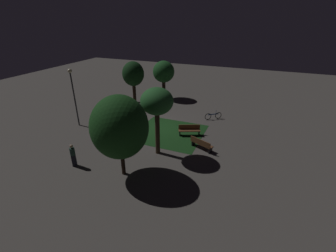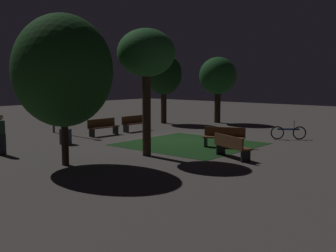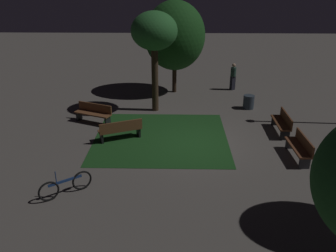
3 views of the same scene
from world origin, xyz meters
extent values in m
plane|color=#56514C|center=(0.00, 0.00, 0.00)|extent=(60.00, 60.00, 0.00)
cube|color=#194219|center=(0.54, 1.44, 0.01)|extent=(5.35, 5.60, 0.01)
cube|color=brown|center=(-1.19, -3.77, 0.45)|extent=(1.81, 0.51, 0.06)
cube|color=brown|center=(-1.19, -3.98, 0.68)|extent=(1.80, 0.09, 0.40)
cube|color=#2D2D33|center=(-1.99, -3.79, 0.21)|extent=(0.09, 0.39, 0.42)
cube|color=#2D2D33|center=(-0.39, -3.76, 0.21)|extent=(0.09, 0.39, 0.42)
cube|color=#512D19|center=(1.19, -3.77, 0.45)|extent=(1.81, 0.52, 0.06)
cube|color=#512D19|center=(1.19, -3.98, 0.68)|extent=(1.80, 0.10, 0.40)
cube|color=black|center=(0.39, -3.76, 0.21)|extent=(0.09, 0.39, 0.42)
cube|color=black|center=(1.99, -3.79, 0.21)|extent=(0.09, 0.39, 0.42)
cube|color=brown|center=(0.33, 3.14, 0.45)|extent=(1.16, 1.84, 0.06)
cube|color=brown|center=(0.14, 3.06, 0.68)|extent=(0.77, 1.68, 0.40)
cube|color=black|center=(0.01, 3.88, 0.21)|extent=(0.38, 0.23, 0.42)
cube|color=black|center=(0.65, 2.41, 0.21)|extent=(0.38, 0.23, 0.42)
cube|color=brown|center=(2.11, 4.69, 0.45)|extent=(1.15, 1.84, 0.06)
cube|color=brown|center=(2.31, 4.60, 0.68)|extent=(0.76, 1.68, 0.40)
cube|color=black|center=(1.80, 3.95, 0.21)|extent=(0.38, 0.22, 0.42)
cube|color=black|center=(2.43, 5.42, 0.21)|extent=(0.38, 0.22, 0.42)
cylinder|color=#38281C|center=(3.85, 1.86, 1.68)|extent=(0.33, 0.33, 3.37)
ellipsoid|color=#28662D|center=(3.85, 1.86, 3.98)|extent=(2.21, 2.21, 1.83)
cylinder|color=#2D2116|center=(6.96, 0.91, 1.17)|extent=(0.25, 0.25, 2.33)
ellipsoid|color=#194719|center=(6.96, 0.91, 3.27)|extent=(3.40, 3.40, 3.83)
cylinder|color=#2D3842|center=(4.21, -2.95, 0.35)|extent=(0.56, 0.56, 0.70)
torus|color=black|center=(-3.48, 3.81, 0.33)|extent=(0.44, 0.56, 0.66)
torus|color=black|center=(-4.13, 4.67, 0.33)|extent=(0.44, 0.56, 0.66)
cube|color=navy|center=(-3.81, 4.24, 0.51)|extent=(0.68, 0.88, 0.08)
cylinder|color=navy|center=(-3.97, 4.46, 0.73)|extent=(0.03, 0.03, 0.40)
cube|color=black|center=(7.46, -2.59, 0.42)|extent=(0.33, 0.34, 0.84)
cylinder|color=#233D33|center=(7.46, -2.59, 1.10)|extent=(0.32, 0.32, 0.52)
sphere|color=tan|center=(7.46, -2.59, 1.50)|extent=(0.22, 0.22, 0.22)
camera|label=1|loc=(17.21, 8.15, 9.09)|focal=25.10mm
camera|label=2|loc=(15.28, 12.72, 3.00)|focal=43.71mm
camera|label=3|loc=(-13.14, 0.84, 6.39)|focal=37.79mm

